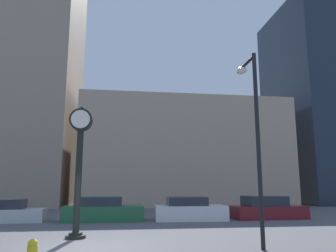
{
  "coord_description": "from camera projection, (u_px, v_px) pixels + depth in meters",
  "views": [
    {
      "loc": [
        1.03,
        -11.54,
        2.02
      ],
      "look_at": [
        4.11,
        10.8,
        6.09
      ],
      "focal_mm": 35.0,
      "sensor_mm": 36.0,
      "label": 1
    }
  ],
  "objects": [
    {
      "name": "car_green",
      "position": [
        103.0,
        211.0,
        18.66
      ],
      "size": [
        4.55,
        1.83,
        1.35
      ],
      "rotation": [
        0.0,
        0.0,
        0.02
      ],
      "color": "#236038",
      "rests_on": "ground_plane"
    },
    {
      "name": "building_tall_tower",
      "position": [
        25.0,
        44.0,
        35.87
      ],
      "size": [
        11.36,
        12.0,
        34.43
      ],
      "color": "gray",
      "rests_on": "ground_plane"
    },
    {
      "name": "car_maroon",
      "position": [
        267.0,
        209.0,
        20.0
      ],
      "size": [
        4.53,
        2.12,
        1.36
      ],
      "rotation": [
        0.0,
        0.0,
        0.05
      ],
      "color": "maroon",
      "rests_on": "ground_plane"
    },
    {
      "name": "car_silver",
      "position": [
        5.0,
        213.0,
        18.06
      ],
      "size": [
        4.21,
        1.93,
        1.24
      ],
      "rotation": [
        0.0,
        0.0,
        0.05
      ],
      "color": "#BCBCC1",
      "rests_on": "ground_plane"
    },
    {
      "name": "building_glass_modern",
      "position": [
        325.0,
        104.0,
        39.61
      ],
      "size": [
        11.07,
        12.0,
        23.43
      ],
      "color": "#1E2838",
      "rests_on": "ground_plane"
    },
    {
      "name": "street_lamp_right",
      "position": [
        253.0,
        117.0,
        11.42
      ],
      "size": [
        0.36,
        1.57,
        6.56
      ],
      "color": "black",
      "rests_on": "ground_plane"
    },
    {
      "name": "building_storefront_row",
      "position": [
        181.0,
        155.0,
        36.08
      ],
      "size": [
        20.87,
        12.0,
        10.64
      ],
      "color": "tan",
      "rests_on": "ground_plane"
    },
    {
      "name": "street_clock",
      "position": [
        79.0,
        157.0,
        13.11
      ],
      "size": [
        0.91,
        0.78,
        5.21
      ],
      "color": "black",
      "rests_on": "ground_plane"
    },
    {
      "name": "ground_plane",
      "position": [
        89.0,
        247.0,
        10.75
      ],
      "size": [
        200.0,
        200.0,
        0.0
      ],
      "primitive_type": "plane",
      "color": "#515156"
    },
    {
      "name": "car_white",
      "position": [
        190.0,
        210.0,
        19.08
      ],
      "size": [
        4.19,
        2.03,
        1.34
      ],
      "rotation": [
        0.0,
        0.0,
        -0.04
      ],
      "color": "silver",
      "rests_on": "ground_plane"
    }
  ]
}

